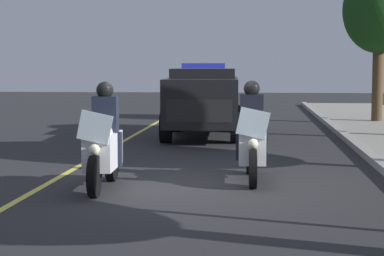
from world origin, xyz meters
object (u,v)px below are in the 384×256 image
(police_suv, at_px, (203,99))
(tree_behind_suv, at_px, (379,11))
(police_motorcycle_lead_left, at_px, (103,145))
(police_motorcycle_lead_right, at_px, (252,140))

(police_suv, bearing_deg, tree_behind_suv, 131.34)
(police_suv, xyz_separation_m, tree_behind_suv, (-4.93, 5.60, 2.76))
(police_motorcycle_lead_left, relative_size, police_suv, 0.43)
(police_motorcycle_lead_left, xyz_separation_m, police_suv, (-8.27, 0.96, 0.37))
(police_motorcycle_lead_right, height_order, police_suv, police_suv)
(police_motorcycle_lead_right, distance_m, police_suv, 7.41)
(police_motorcycle_lead_right, bearing_deg, tree_behind_suv, 161.01)
(police_suv, height_order, tree_behind_suv, tree_behind_suv)
(police_motorcycle_lead_left, distance_m, tree_behind_suv, 15.06)
(police_motorcycle_lead_right, relative_size, police_suv, 0.43)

